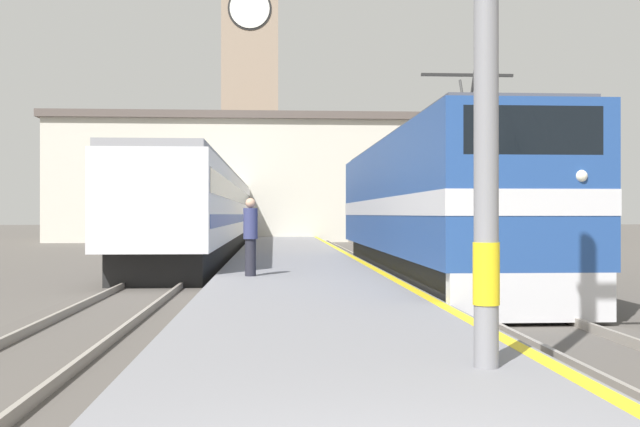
% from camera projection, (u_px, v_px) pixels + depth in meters
% --- Properties ---
extents(ground_plane, '(200.00, 200.00, 0.00)m').
position_uv_depth(ground_plane, '(290.00, 256.00, 33.40)').
color(ground_plane, '#514C47').
extents(platform, '(4.28, 140.00, 0.39)m').
position_uv_depth(platform, '(293.00, 258.00, 28.40)').
color(platform, slate).
rests_on(platform, ground).
extents(rail_track_near, '(2.83, 140.00, 0.16)m').
position_uv_depth(rail_track_near, '(384.00, 262.00, 28.62)').
color(rail_track_near, '#514C47').
rests_on(rail_track_near, ground).
extents(rail_track_far, '(2.84, 140.00, 0.16)m').
position_uv_depth(rail_track_far, '(194.00, 263.00, 28.17)').
color(rail_track_far, '#514C47').
rests_on(rail_track_far, ground).
extents(locomotive_train, '(2.92, 16.81, 4.92)m').
position_uv_depth(locomotive_train, '(428.00, 208.00, 20.43)').
color(locomotive_train, black).
rests_on(locomotive_train, ground).
extents(passenger_train, '(2.92, 40.50, 3.68)m').
position_uv_depth(passenger_train, '(215.00, 212.00, 37.99)').
color(passenger_train, black).
rests_on(passenger_train, ground).
extents(person_on_platform, '(0.34, 0.34, 1.86)m').
position_uv_depth(person_on_platform, '(250.00, 235.00, 17.76)').
color(person_on_platform, '#23232D').
rests_on(person_on_platform, platform).
extents(clock_tower, '(5.52, 5.52, 24.88)m').
position_uv_depth(clock_tower, '(251.00, 72.00, 60.13)').
color(clock_tower, gray).
rests_on(clock_tower, ground).
extents(station_building, '(30.33, 8.78, 8.63)m').
position_uv_depth(station_building, '(272.00, 179.00, 53.03)').
color(station_building, beige).
rests_on(station_building, ground).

